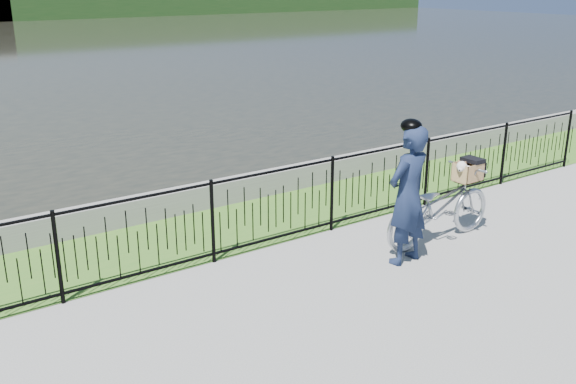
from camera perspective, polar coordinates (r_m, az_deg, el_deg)
ground at (r=8.00m, az=5.42°, el=-8.41°), size 120.00×120.00×0.00m
grass_strip at (r=9.94m, az=-4.29°, el=-2.84°), size 60.00×2.00×0.01m
quay_wall at (r=10.69m, az=-7.06°, el=-0.25°), size 60.00×0.30×0.40m
fence at (r=8.94m, az=-1.08°, el=-1.34°), size 14.00×0.06×1.15m
bicycle_rig at (r=9.36m, az=13.34°, el=-1.20°), size 2.00×0.70×1.16m
cyclist at (r=8.45m, az=10.62°, el=-0.17°), size 0.73×0.54×1.93m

